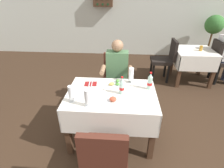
{
  "coord_description": "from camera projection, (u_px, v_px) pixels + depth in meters",
  "views": [
    {
      "loc": [
        0.07,
        -1.79,
        1.98
      ],
      "look_at": [
        -0.08,
        0.24,
        0.84
      ],
      "focal_mm": 27.77,
      "sensor_mm": 36.0,
      "label": 1
    }
  ],
  "objects": [
    {
      "name": "ground_plane",
      "position": [
        116.0,
        142.0,
        2.53
      ],
      "size": [
        11.0,
        11.0,
        0.0
      ],
      "primitive_type": "plane",
      "color": "#382619"
    },
    {
      "name": "seated_diner_far",
      "position": [
        117.0,
        73.0,
        2.91
      ],
      "size": [
        0.5,
        0.46,
        1.26
      ],
      "color": "#282D42",
      "rests_on": "ground"
    },
    {
      "name": "cola_bottle_primary",
      "position": [
        122.0,
        86.0,
        2.22
      ],
      "size": [
        0.06,
        0.06,
        0.25
      ],
      "color": "silver",
      "rests_on": "main_dining_table"
    },
    {
      "name": "beer_glass_right",
      "position": [
        131.0,
        75.0,
        2.48
      ],
      "size": [
        0.07,
        0.07,
        0.23
      ],
      "color": "white",
      "rests_on": "main_dining_table"
    },
    {
      "name": "beer_glass_left",
      "position": [
        71.0,
        94.0,
        2.06
      ],
      "size": [
        0.07,
        0.07,
        0.21
      ],
      "color": "white",
      "rests_on": "main_dining_table"
    },
    {
      "name": "background_dining_table",
      "position": [
        193.0,
        58.0,
        3.93
      ],
      "size": [
        0.83,
        0.81,
        0.76
      ],
      "color": "white",
      "rests_on": "ground"
    },
    {
      "name": "napkin_cutlery_set",
      "position": [
        91.0,
        84.0,
        2.49
      ],
      "size": [
        0.18,
        0.19,
        0.01
      ],
      "color": "maroon",
      "rests_on": "main_dining_table"
    },
    {
      "name": "chair_near_camera_side",
      "position": [
        105.0,
        155.0,
        1.67
      ],
      "size": [
        0.44,
        0.5,
        0.97
      ],
      "color": "#4C2319",
      "rests_on": "ground"
    },
    {
      "name": "plate_far_diner",
      "position": [
        115.0,
        84.0,
        2.47
      ],
      "size": [
        0.25,
        0.25,
        0.06
      ],
      "color": "white",
      "rests_on": "main_dining_table"
    },
    {
      "name": "background_chair_right",
      "position": [
        221.0,
        59.0,
        3.89
      ],
      "size": [
        0.5,
        0.44,
        0.97
      ],
      "color": "black",
      "rests_on": "ground"
    },
    {
      "name": "cola_bottle_secondary",
      "position": [
        150.0,
        82.0,
        2.32
      ],
      "size": [
        0.07,
        0.07,
        0.25
      ],
      "color": "silver",
      "rests_on": "main_dining_table"
    },
    {
      "name": "potted_plant_corner",
      "position": [
        212.0,
        33.0,
        4.94
      ],
      "size": [
        0.51,
        0.51,
        1.32
      ],
      "color": "brown",
      "rests_on": "ground"
    },
    {
      "name": "plate_near_camera",
      "position": [
        113.0,
        100.0,
        2.09
      ],
      "size": [
        0.24,
        0.24,
        0.07
      ],
      "color": "white",
      "rests_on": "main_dining_table"
    },
    {
      "name": "background_table_tumbler",
      "position": [
        201.0,
        48.0,
        3.77
      ],
      "size": [
        0.06,
        0.06,
        0.11
      ],
      "primitive_type": "cylinder",
      "color": "#C68928",
      "rests_on": "background_dining_table"
    },
    {
      "name": "beer_glass_middle",
      "position": [
        87.0,
        98.0,
        1.98
      ],
      "size": [
        0.07,
        0.07,
        0.22
      ],
      "color": "white",
      "rests_on": "main_dining_table"
    },
    {
      "name": "background_chair_left",
      "position": [
        165.0,
        58.0,
        3.97
      ],
      "size": [
        0.5,
        0.44,
        0.97
      ],
      "color": "black",
      "rests_on": "ground"
    },
    {
      "name": "chair_far_diner_seat",
      "position": [
        115.0,
        78.0,
        3.08
      ],
      "size": [
        0.44,
        0.5,
        0.97
      ],
      "color": "#4C2319",
      "rests_on": "ground"
    },
    {
      "name": "back_wall",
      "position": [
        123.0,
        4.0,
        5.16
      ],
      "size": [
        11.0,
        0.12,
        3.05
      ],
      "primitive_type": "cube",
      "color": "silver",
      "rests_on": "ground"
    },
    {
      "name": "main_dining_table",
      "position": [
        111.0,
        104.0,
        2.37
      ],
      "size": [
        1.18,
        0.84,
        0.76
      ],
      "color": "white",
      "rests_on": "ground"
    }
  ]
}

